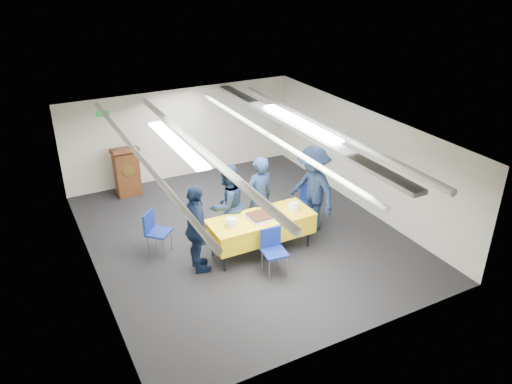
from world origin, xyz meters
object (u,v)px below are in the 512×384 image
(podium, at_px, (127,171))
(sailor_b, at_px, (227,205))
(chair_right, at_px, (308,200))
(sailor_a, at_px, (259,198))
(sheet_cake, at_px, (262,216))
(chair_left, at_px, (154,228))
(serving_table, at_px, (261,226))
(sailor_c, at_px, (197,229))
(sailor_d, at_px, (312,190))
(chair_near, at_px, (273,246))

(podium, relative_size, sailor_b, 0.73)
(chair_right, height_order, sailor_a, sailor_a)
(sheet_cake, relative_size, chair_left, 0.63)
(serving_table, bearing_deg, chair_left, 152.73)
(podium, xyz_separation_m, sailor_c, (0.32, -3.76, 0.25))
(serving_table, bearing_deg, sailor_d, 11.40)
(sailor_a, bearing_deg, chair_left, -19.22)
(chair_near, relative_size, sailor_b, 0.51)
(podium, distance_m, sailor_a, 3.76)
(sailor_b, bearing_deg, chair_left, -31.52)
(podium, relative_size, chair_right, 1.44)
(sheet_cake, xyz_separation_m, sailor_c, (-1.31, 0.05, 0.04))
(sailor_b, distance_m, sailor_c, 1.08)
(chair_right, relative_size, chair_left, 1.00)
(podium, height_order, chair_right, podium)
(sheet_cake, xyz_separation_m, sailor_d, (1.35, 0.33, 0.12))
(chair_left, height_order, sailor_a, sailor_a)
(podium, height_order, sailor_d, sailor_d)
(sheet_cake, distance_m, podium, 4.15)
(sailor_a, xyz_separation_m, sailor_c, (-1.54, -0.51, -0.03))
(sailor_a, bearing_deg, chair_right, 175.76)
(sheet_cake, distance_m, sailor_b, 0.79)
(chair_right, height_order, sailor_c, sailor_c)
(chair_left, height_order, sailor_c, sailor_c)
(sailor_d, bearing_deg, chair_left, -109.77)
(sheet_cake, xyz_separation_m, podium, (-1.64, 3.81, -0.20))
(chair_left, distance_m, sailor_d, 3.28)
(chair_near, xyz_separation_m, sailor_b, (-0.30, 1.29, 0.32))
(serving_table, relative_size, chair_near, 2.38)
(podium, relative_size, chair_near, 1.44)
(sailor_b, relative_size, sailor_d, 0.91)
(sailor_a, relative_size, sailor_d, 0.96)
(chair_left, relative_size, sailor_d, 0.47)
(sheet_cake, height_order, sailor_c, sailor_c)
(serving_table, height_order, sailor_b, sailor_b)
(serving_table, height_order, chair_near, chair_near)
(sailor_d, bearing_deg, sailor_b, -108.38)
(chair_near, height_order, chair_left, same)
(sailor_c, bearing_deg, chair_left, 35.12)
(sailor_a, xyz_separation_m, sailor_d, (1.12, -0.23, 0.04))
(chair_near, bearing_deg, serving_table, 79.36)
(sailor_d, bearing_deg, serving_table, -86.35)
(chair_near, xyz_separation_m, chair_right, (1.58, 1.25, 0.00))
(sheet_cake, height_order, chair_near, chair_near)
(sailor_b, xyz_separation_m, sailor_d, (1.78, -0.33, 0.08))
(sheet_cake, height_order, sailor_b, sailor_b)
(sheet_cake, distance_m, chair_right, 1.62)
(chair_near, bearing_deg, sailor_b, 103.25)
(chair_near, relative_size, sailor_c, 0.51)
(sailor_b, height_order, sailor_d, sailor_d)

